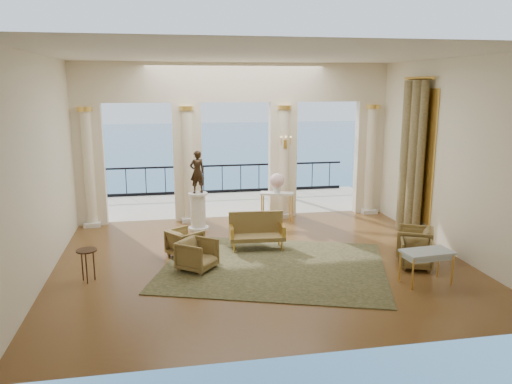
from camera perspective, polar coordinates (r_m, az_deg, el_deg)
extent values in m
plane|color=#472D12|center=(11.33, 0.57, -7.93)|extent=(9.00, 9.00, 0.00)
plane|color=#F4EBCD|center=(6.95, 6.94, -1.65)|extent=(9.00, 0.00, 9.00)
plane|color=#F4EBCD|center=(10.84, -23.46, 2.44)|extent=(0.00, 8.00, 8.00)
plane|color=#F4EBCD|center=(12.42, 21.46, 3.74)|extent=(0.00, 8.00, 8.00)
plane|color=white|center=(10.64, 0.62, 15.44)|extent=(9.00, 9.00, 0.00)
cube|color=#FBECCB|center=(14.43, -2.40, 12.41)|extent=(9.00, 0.30, 1.10)
cube|color=#FBECCB|center=(14.60, -18.48, 2.92)|extent=(0.80, 0.30, 3.40)
cylinder|color=#FBECCB|center=(14.44, -18.55, 2.42)|extent=(0.28, 0.28, 3.20)
cylinder|color=#ECB84D|center=(14.26, -19.00, 8.96)|extent=(0.40, 0.40, 0.12)
cube|color=silver|center=(14.76, -18.14, -3.48)|extent=(0.45, 0.45, 0.12)
cube|color=#FBECCB|center=(14.46, -7.82, 3.36)|extent=(0.80, 0.30, 3.40)
cylinder|color=#FBECCB|center=(14.30, -7.78, 2.86)|extent=(0.28, 0.28, 3.20)
cylinder|color=#ECB84D|center=(14.13, -7.97, 9.47)|extent=(0.40, 0.40, 0.12)
cube|color=silver|center=(14.63, -7.60, -3.10)|extent=(0.45, 0.45, 0.12)
cube|color=#FBECCB|center=(14.85, 3.05, 3.69)|extent=(0.80, 0.30, 3.40)
cylinder|color=#FBECCB|center=(14.70, 3.21, 3.20)|extent=(0.28, 0.28, 3.20)
cylinder|color=#ECB84D|center=(14.53, 3.28, 9.64)|extent=(0.40, 0.40, 0.12)
cube|color=silver|center=(15.02, 3.14, -2.61)|extent=(0.45, 0.45, 0.12)
cube|color=#FBECCB|center=(15.70, 12.69, 3.88)|extent=(0.80, 0.30, 3.40)
cylinder|color=#FBECCB|center=(15.55, 12.94, 3.41)|extent=(0.28, 0.28, 3.20)
cylinder|color=#ECB84D|center=(15.39, 13.23, 9.49)|extent=(0.40, 0.40, 0.12)
cube|color=silver|center=(15.86, 12.67, -2.09)|extent=(0.45, 0.45, 0.12)
cube|color=beige|center=(16.83, -3.21, -1.36)|extent=(10.00, 3.60, 0.10)
cube|color=black|center=(18.18, -3.90, 3.03)|extent=(9.00, 0.06, 0.06)
cube|color=black|center=(18.36, -3.86, 0.10)|extent=(9.00, 0.06, 0.10)
cylinder|color=black|center=(18.27, -3.88, 1.48)|extent=(0.03, 0.03, 1.00)
cylinder|color=black|center=(18.27, -16.76, 0.98)|extent=(0.03, 0.03, 1.00)
cylinder|color=black|center=(19.16, 8.40, 1.89)|extent=(0.03, 0.03, 1.00)
cylinder|color=#4C3823|center=(17.60, 2.88, 6.35)|extent=(0.20, 0.20, 4.20)
plane|color=#2E5F8B|center=(71.15, -8.76, 4.12)|extent=(160.00, 160.00, 0.00)
cylinder|color=brown|center=(13.25, 18.27, 3.36)|extent=(0.26, 0.26, 4.00)
cylinder|color=brown|center=(13.63, 17.23, 3.66)|extent=(0.32, 0.32, 4.00)
cylinder|color=brown|center=(14.04, 16.53, 3.94)|extent=(0.26, 0.26, 4.00)
cylinder|color=#ECB84D|center=(13.54, 18.13, 12.27)|extent=(0.08, 1.40, 0.08)
cube|color=#ECB84D|center=(13.71, 18.03, 4.08)|extent=(0.04, 1.60, 3.40)
cube|color=#ECB84D|center=(14.48, 3.36, 5.46)|extent=(0.10, 0.04, 0.25)
cylinder|color=#ECB84D|center=(14.36, 2.90, 5.81)|extent=(0.02, 0.02, 0.22)
cylinder|color=#ECB84D|center=(14.39, 3.45, 5.82)|extent=(0.02, 0.02, 0.22)
cylinder|color=#ECB84D|center=(14.43, 3.99, 5.83)|extent=(0.02, 0.02, 0.22)
cube|color=#283017|center=(11.01, 2.06, -8.49)|extent=(5.68, 5.02, 0.02)
imported|color=#4A381C|center=(10.81, -6.74, -6.99)|extent=(0.95, 0.96, 0.72)
imported|color=#4A381C|center=(11.38, 17.88, -6.62)|extent=(0.86, 0.84, 0.68)
imported|color=#4A381C|center=(11.99, 17.67, -5.40)|extent=(0.99, 1.01, 0.78)
imported|color=#4A381C|center=(11.69, -8.12, -5.60)|extent=(0.90, 0.91, 0.69)
cube|color=#4A381C|center=(12.04, 0.12, -5.22)|extent=(1.36, 0.62, 0.10)
cube|color=#4A381C|center=(12.19, -0.02, -3.45)|extent=(1.33, 0.16, 0.54)
cube|color=#ECB84D|center=(11.93, -2.83, -4.51)|extent=(0.11, 0.54, 0.25)
cube|color=#ECB84D|center=(12.07, 3.05, -4.31)|extent=(0.11, 0.54, 0.25)
cylinder|color=#ECB84D|center=(11.83, -2.50, -6.42)|extent=(0.05, 0.05, 0.25)
cylinder|color=#ECB84D|center=(11.97, 2.97, -6.21)|extent=(0.05, 0.05, 0.25)
cylinder|color=#ECB84D|center=(12.24, -2.66, -5.77)|extent=(0.05, 0.05, 0.25)
cylinder|color=#ECB84D|center=(12.37, 2.63, -5.58)|extent=(0.05, 0.05, 0.25)
cube|color=#A2B9CB|center=(10.50, 18.98, -6.49)|extent=(1.03, 0.63, 0.04)
cylinder|color=#ECB84D|center=(10.19, 17.48, -8.97)|extent=(0.04, 0.04, 0.63)
cylinder|color=#ECB84D|center=(10.70, 21.53, -8.26)|extent=(0.04, 0.04, 0.63)
cylinder|color=#ECB84D|center=(10.54, 16.13, -8.17)|extent=(0.04, 0.04, 0.63)
cylinder|color=#ECB84D|center=(11.03, 20.12, -7.53)|extent=(0.04, 0.04, 0.63)
cylinder|color=silver|center=(13.80, -6.57, -4.12)|extent=(0.56, 0.56, 0.07)
cylinder|color=silver|center=(13.67, -6.62, -2.20)|extent=(0.41, 0.41, 0.90)
cylinder|color=silver|center=(13.56, -6.67, -0.21)|extent=(0.52, 0.52, 0.06)
imported|color=#2F2115|center=(13.44, -6.73, 2.29)|extent=(0.48, 0.39, 1.15)
cube|color=silver|center=(14.16, 2.41, -0.16)|extent=(1.00, 0.60, 0.05)
cylinder|color=#ECB84D|center=(14.16, 0.68, -2.00)|extent=(0.05, 0.05, 0.84)
cylinder|color=#ECB84D|center=(14.13, 4.06, -2.07)|extent=(0.05, 0.05, 0.84)
cylinder|color=#ECB84D|center=(14.42, 0.76, -1.75)|extent=(0.05, 0.05, 0.84)
cylinder|color=#ECB84D|center=(14.38, 4.08, -1.81)|extent=(0.05, 0.05, 0.84)
cylinder|color=silver|center=(14.13, 2.41, 0.46)|extent=(0.21, 0.21, 0.26)
sphere|color=pink|center=(14.09, 2.42, 1.31)|extent=(0.42, 0.42, 0.42)
cylinder|color=black|center=(10.57, -18.81, -6.34)|extent=(0.41, 0.41, 0.03)
cylinder|color=black|center=(10.72, -18.03, -7.92)|extent=(0.03, 0.03, 0.64)
cylinder|color=black|center=(10.76, -19.23, -7.93)|extent=(0.03, 0.03, 0.64)
cylinder|color=black|center=(10.56, -18.80, -8.29)|extent=(0.03, 0.03, 0.64)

